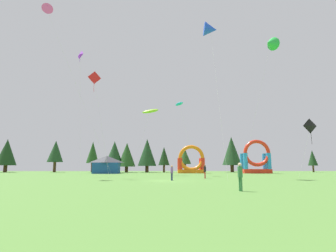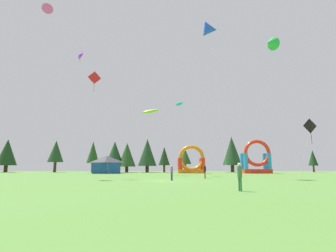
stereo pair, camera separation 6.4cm
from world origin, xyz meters
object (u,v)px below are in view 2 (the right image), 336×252
(inflatable_red_slide, at_px, (256,161))
(person_left_edge, at_px, (172,172))
(person_far_side, at_px, (205,170))
(kite_cyan_parafoil, at_px, (179,104))
(kite_blue_delta, at_px, (210,29))
(person_midfield, at_px, (240,174))
(kite_green_delta, at_px, (271,43))
(kite_purple_diamond, at_px, (80,56))
(kite_lime_parafoil, at_px, (150,111))
(festival_tent, at_px, (107,165))
(kite_black_diamond, at_px, (311,127))
(inflatable_blue_arch, at_px, (191,163))
(kite_red_diamond, at_px, (94,79))
(kite_pink_delta, at_px, (47,11))

(inflatable_red_slide, bearing_deg, person_left_edge, -123.19)
(person_far_side, xyz_separation_m, inflatable_red_slide, (15.79, 25.97, 1.81))
(kite_cyan_parafoil, bearing_deg, kite_blue_delta, -62.56)
(person_midfield, bearing_deg, inflatable_red_slide, -40.63)
(kite_cyan_parafoil, relative_size, person_far_side, 7.27)
(kite_green_delta, distance_m, person_midfield, 36.73)
(kite_purple_diamond, xyz_separation_m, kite_lime_parafoil, (10.58, 10.03, -6.76))
(kite_blue_delta, distance_m, festival_tent, 36.08)
(kite_green_delta, relative_size, kite_blue_delta, 1.03)
(kite_cyan_parafoil, bearing_deg, kite_black_diamond, -40.17)
(person_left_edge, distance_m, inflatable_blue_arch, 33.32)
(kite_blue_delta, bearing_deg, kite_green_delta, 26.01)
(kite_purple_diamond, bearing_deg, inflatable_blue_arch, 50.94)
(kite_red_diamond, relative_size, person_left_edge, 8.56)
(kite_cyan_parafoil, bearing_deg, inflatable_blue_arch, 77.87)
(kite_cyan_parafoil, xyz_separation_m, festival_tent, (-15.69, 13.22, -10.77))
(person_left_edge, bearing_deg, kite_black_diamond, 70.66)
(kite_black_diamond, xyz_separation_m, kite_lime_parafoil, (-21.42, 16.34, 5.39))
(kite_red_diamond, relative_size, person_midfield, 7.96)
(person_left_edge, distance_m, festival_tent, 32.35)
(inflatable_red_slide, distance_m, inflatable_blue_arch, 15.09)
(kite_cyan_parafoil, relative_size, person_left_edge, 7.66)
(kite_purple_diamond, relative_size, person_far_side, 10.77)
(person_midfield, bearing_deg, kite_blue_delta, -26.10)
(kite_black_diamond, bearing_deg, person_left_edge, -172.30)
(kite_red_diamond, height_order, inflatable_red_slide, kite_red_diamond)
(kite_pink_delta, distance_m, inflatable_blue_arch, 42.36)
(inflatable_red_slide, bearing_deg, festival_tent, -176.77)
(person_left_edge, bearing_deg, kite_purple_diamond, -148.55)
(kite_green_delta, distance_m, person_left_edge, 31.16)
(kite_lime_parafoil, distance_m, person_far_side, 19.28)
(kite_black_diamond, xyz_separation_m, person_far_side, (-13.23, 2.73, -5.53))
(person_left_edge, relative_size, inflatable_red_slide, 0.22)
(person_midfield, bearing_deg, kite_black_diamond, -61.82)
(person_far_side, bearing_deg, kite_blue_delta, -17.58)
(kite_pink_delta, xyz_separation_m, person_left_edge, (19.43, -7.83, -24.81))
(kite_green_delta, bearing_deg, kite_pink_delta, -172.03)
(kite_pink_delta, distance_m, person_left_edge, 32.47)
(kite_green_delta, distance_m, inflatable_red_slide, 27.21)
(kite_blue_delta, bearing_deg, inflatable_red_slide, 59.15)
(person_midfield, height_order, inflatable_blue_arch, inflatable_blue_arch)
(person_midfield, height_order, inflatable_red_slide, inflatable_red_slide)
(inflatable_red_slide, xyz_separation_m, inflatable_blue_arch, (-14.97, 1.75, -0.57))
(kite_cyan_parafoil, distance_m, kite_black_diamond, 21.88)
(kite_cyan_parafoil, relative_size, inflatable_blue_arch, 1.99)
(person_far_side, height_order, inflatable_red_slide, inflatable_red_slide)
(kite_blue_delta, distance_m, inflatable_red_slide, 33.90)
(kite_lime_parafoil, height_order, inflatable_blue_arch, kite_lime_parafoil)
(inflatable_blue_arch, bearing_deg, festival_tent, -169.18)
(kite_red_diamond, bearing_deg, person_left_edge, -27.80)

